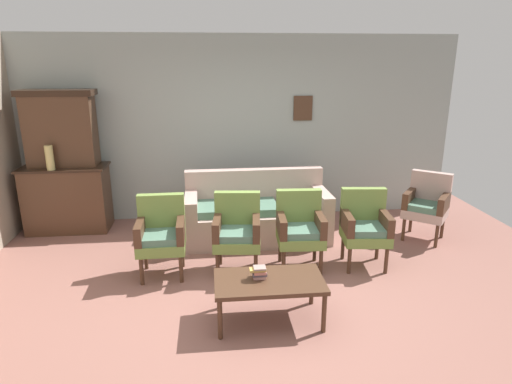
{
  "coord_description": "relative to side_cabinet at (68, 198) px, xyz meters",
  "views": [
    {
      "loc": [
        -0.48,
        -3.87,
        2.34
      ],
      "look_at": [
        0.03,
        1.02,
        0.85
      ],
      "focal_mm": 30.69,
      "sensor_mm": 36.0,
      "label": 1
    }
  ],
  "objects": [
    {
      "name": "armchair_row_middle",
      "position": [
        3.02,
        -1.5,
        0.03
      ],
      "size": [
        0.55,
        0.52,
        0.9
      ],
      "color": "olive",
      "rests_on": "ground"
    },
    {
      "name": "vase_on_cabinet",
      "position": [
        -0.1,
        -0.19,
        0.63
      ],
      "size": [
        0.11,
        0.11,
        0.33
      ],
      "primitive_type": "cylinder",
      "color": "tan",
      "rests_on": "side_cabinet"
    },
    {
      "name": "ground_plane",
      "position": [
        2.51,
        -2.25,
        -0.47
      ],
      "size": [
        7.68,
        7.68,
        0.0
      ],
      "primitive_type": "plane",
      "color": "#84564C"
    },
    {
      "name": "wingback_chair_by_fireplace",
      "position": [
        4.88,
        -0.84,
        0.03
      ],
      "size": [
        0.71,
        0.71,
        0.9
      ],
      "color": "tan",
      "rests_on": "ground"
    },
    {
      "name": "book_stack_on_table",
      "position": [
        2.43,
        -2.54,
        0.02
      ],
      "size": [
        0.16,
        0.12,
        0.12
      ],
      "color": "#E5A39B",
      "rests_on": "coffee_table"
    },
    {
      "name": "wall_back_with_decor",
      "position": [
        2.51,
        0.38,
        0.88
      ],
      "size": [
        6.4,
        0.09,
        2.7
      ],
      "color": "#939E99",
      "rests_on": "ground"
    },
    {
      "name": "armchair_by_doorway",
      "position": [
        2.3,
        -1.51,
        0.03
      ],
      "size": [
        0.57,
        0.54,
        0.9
      ],
      "color": "olive",
      "rests_on": "ground"
    },
    {
      "name": "armchair_near_couch_end",
      "position": [
        1.45,
        -1.52,
        0.03
      ],
      "size": [
        0.53,
        0.5,
        0.9
      ],
      "color": "olive",
      "rests_on": "ground"
    },
    {
      "name": "side_cabinet",
      "position": [
        0.0,
        0.0,
        0.0
      ],
      "size": [
        1.16,
        0.55,
        0.93
      ],
      "color": "#472D1E",
      "rests_on": "ground"
    },
    {
      "name": "floral_couch",
      "position": [
        2.62,
        -0.58,
        -0.14
      ],
      "size": [
        1.92,
        0.84,
        0.9
      ],
      "color": "tan",
      "rests_on": "ground"
    },
    {
      "name": "coffee_table",
      "position": [
        2.52,
        -2.57,
        -0.09
      ],
      "size": [
        1.0,
        0.56,
        0.42
      ],
      "color": "#472D1E",
      "rests_on": "ground"
    },
    {
      "name": "armchair_near_cabinet",
      "position": [
        3.79,
        -1.52,
        0.03
      ],
      "size": [
        0.57,
        0.54,
        0.9
      ],
      "color": "olive",
      "rests_on": "ground"
    },
    {
      "name": "cabinet_upper_hutch",
      "position": [
        0.0,
        0.08,
        0.98
      ],
      "size": [
        0.99,
        0.38,
        1.03
      ],
      "color": "#472D1E",
      "rests_on": "side_cabinet"
    }
  ]
}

